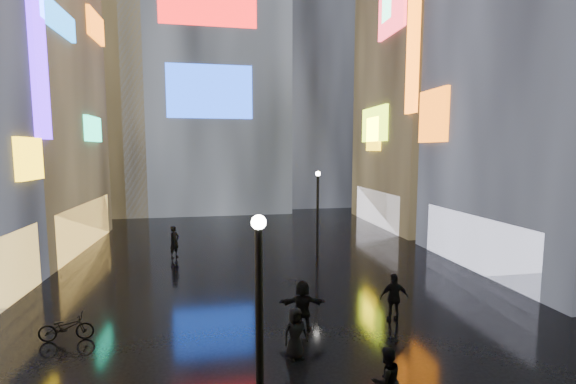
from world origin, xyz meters
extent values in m
plane|color=black|center=(0.00, 20.00, 0.00)|extent=(140.00, 140.00, 0.00)
cube|color=#F4B50C|center=(-10.85, 18.32, 6.06)|extent=(0.25, 2.24, 1.94)
cube|color=#4613F4|center=(-10.85, 20.00, 11.00)|extent=(0.25, 1.40, 8.00)
cube|color=#FFC659|center=(-11.10, 26.00, 1.50)|extent=(0.20, 10.00, 3.00)
cube|color=#18DC9A|center=(-10.85, 27.82, 7.91)|extent=(0.25, 3.00, 1.71)
cube|color=#187AE8|center=(-10.85, 22.61, 13.61)|extent=(0.25, 4.84, 1.37)
cube|color=orange|center=(-10.85, 29.70, 15.31)|extent=(0.25, 3.32, 1.94)
cube|color=white|center=(11.10, 17.00, 1.50)|extent=(0.20, 9.00, 3.00)
cube|color=orange|center=(10.85, 21.12, 8.58)|extent=(0.25, 2.99, 3.26)
cube|color=orange|center=(10.85, 24.00, 14.00)|extent=(0.25, 1.40, 10.00)
cube|color=black|center=(16.00, 30.00, 14.00)|extent=(10.00, 12.00, 28.00)
cube|color=white|center=(11.10, 30.00, 1.50)|extent=(0.20, 9.00, 3.00)
cube|color=#BEF418|center=(10.85, 30.32, 8.66)|extent=(0.25, 4.92, 2.91)
cube|color=#F43042|center=(10.85, 27.51, 17.02)|extent=(0.25, 4.36, 3.46)
cube|color=#F4B50C|center=(10.85, 30.44, 7.84)|extent=(0.25, 2.63, 2.87)
cube|color=#18DC9A|center=(10.85, 28.19, 17.94)|extent=(0.25, 1.69, 2.90)
cube|color=black|center=(-3.00, 44.00, 21.00)|extent=(16.00, 14.00, 42.00)
cube|color=#194CFF|center=(-3.00, 36.90, 12.00)|extent=(8.00, 0.20, 5.00)
cube|color=black|center=(9.00, 46.00, 17.00)|extent=(12.00, 12.00, 34.00)
cube|color=black|center=(-14.00, 42.00, 13.00)|extent=(10.00, 10.00, 26.00)
cylinder|color=black|center=(-1.63, 6.26, 2.50)|extent=(0.16, 0.16, 5.00)
sphere|color=white|center=(-1.63, 6.26, 5.05)|extent=(0.30, 0.30, 0.30)
cylinder|color=black|center=(3.53, 21.30, 2.50)|extent=(0.16, 0.16, 5.00)
sphere|color=white|center=(3.53, 21.30, 5.05)|extent=(0.30, 0.30, 0.30)
imported|color=black|center=(1.58, 7.22, 0.83)|extent=(0.90, 0.76, 1.65)
imported|color=black|center=(4.06, 11.94, 0.92)|extent=(1.14, 0.62, 1.84)
imported|color=black|center=(-0.12, 10.06, 0.80)|extent=(0.89, 0.69, 1.61)
imported|color=black|center=(0.51, 11.87, 0.91)|extent=(1.74, 0.79, 1.81)
imported|color=black|center=(-5.06, 22.48, 0.96)|extent=(0.79, 0.84, 1.92)
imported|color=black|center=(-0.12, 10.06, 2.07)|extent=(1.44, 1.44, 0.93)
imported|color=black|center=(-7.56, 12.54, 0.46)|extent=(1.77, 0.63, 0.93)
camera|label=1|loc=(-2.39, -1.09, 6.44)|focal=24.00mm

